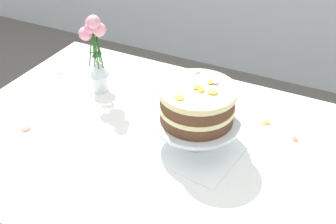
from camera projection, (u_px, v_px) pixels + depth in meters
name	position (u px, v px, depth m)	size (l,w,h in m)	color
dining_table	(149.00, 161.00, 1.43)	(1.40, 1.00, 0.74)	white
linen_napkin	(195.00, 142.00, 1.37)	(0.32, 0.32, 0.00)	white
cake_stand	(196.00, 123.00, 1.33)	(0.29, 0.29, 0.10)	silver
layer_cake	(197.00, 104.00, 1.28)	(0.25, 0.25, 0.13)	brown
flower_vase	(96.00, 51.00, 1.54)	(0.11, 0.10, 0.33)	silver
loose_petal_0	(26.00, 129.00, 1.43)	(0.03, 0.03, 0.01)	#E56B51
loose_petal_1	(266.00, 123.00, 1.46)	(0.03, 0.03, 0.00)	orange
loose_petal_2	(295.00, 139.00, 1.39)	(0.03, 0.02, 0.00)	#E56B51
loose_petal_3	(60.00, 72.00, 1.76)	(0.04, 0.02, 0.01)	pink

